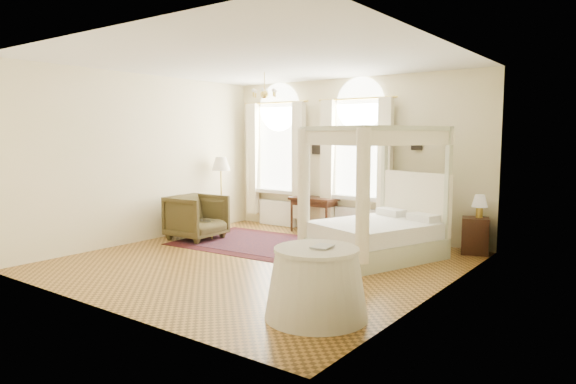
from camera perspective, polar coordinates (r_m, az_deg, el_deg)
name	(u,v)px	position (r m, az deg, el deg)	size (l,w,h in m)	color
ground	(262,261)	(8.69, -2.93, -7.69)	(6.00, 6.00, 0.00)	#A2702F
room_walls	(261,143)	(8.44, -3.01, 5.47)	(6.00, 6.00, 6.00)	#FFEBC2
window_left	(277,162)	(11.89, -1.26, 3.33)	(1.62, 0.27, 3.29)	white
window_right	(357,165)	(10.73, 7.66, 2.96)	(1.62, 0.27, 3.29)	white
chandelier	(264,93)	(9.97, -2.64, 10.92)	(0.51, 0.45, 0.50)	gold
wall_pictures	(355,146)	(10.86, 7.41, 5.13)	(2.54, 0.03, 0.39)	black
canopy_bed	(374,228)	(8.97, 9.49, -3.99)	(2.28, 2.51, 2.25)	#B7BA97
nightstand	(475,236)	(9.75, 20.06, -4.58)	(0.45, 0.41, 0.65)	black
nightstand_lamp	(480,202)	(9.72, 20.53, -1.10)	(0.28, 0.28, 0.40)	gold
writing_desk	(314,203)	(11.15, 2.89, -1.17)	(1.02, 0.53, 0.77)	black
laptop	(306,197)	(11.10, 2.02, -0.55)	(0.34, 0.22, 0.03)	black
stool	(312,225)	(10.05, 2.64, -3.71)	(0.49, 0.49, 0.43)	#43361C
armchair	(197,217)	(10.58, -10.12, -2.76)	(0.97, 1.00, 0.91)	#40361B
coffee_table	(206,221)	(10.79, -9.15, -3.16)	(0.64, 0.51, 0.38)	white
floor_lamp	(221,168)	(11.64, -7.46, 2.71)	(0.42, 0.42, 1.62)	gold
oriental_rug	(260,243)	(10.08, -3.09, -5.71)	(3.24, 2.41, 0.01)	#420F13
side_table	(316,283)	(6.01, 3.17, -10.09)	(1.20, 1.20, 0.82)	white
book	(314,246)	(5.94, 2.95, -6.00)	(0.20, 0.27, 0.03)	black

